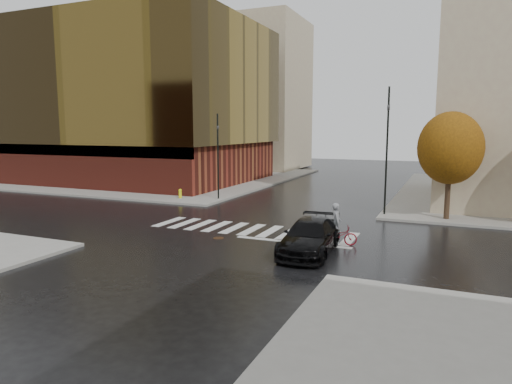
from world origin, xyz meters
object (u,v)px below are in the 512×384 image
sedan (310,237)px  traffic_light_nw (218,152)px  fire_hydrant (180,193)px  cyclist (337,231)px  traffic_light_ne (387,141)px

sedan → traffic_light_nw: traffic_light_nw is taller
traffic_light_nw → fire_hydrant: bearing=-67.5°
fire_hydrant → traffic_light_nw: bearing=18.6°
traffic_light_nw → cyclist: bearing=53.6°
fire_hydrant → traffic_light_ne: bearing=-2.0°
cyclist → sedan: bearing=136.2°
traffic_light_ne → fire_hydrant: traffic_light_ne is taller
fire_hydrant → cyclist: bearing=-31.5°
traffic_light_nw → traffic_light_ne: traffic_light_ne is taller
sedan → traffic_light_ne: traffic_light_ne is taller
cyclist → fire_hydrant: 17.27m
traffic_light_nw → sedan: bearing=46.7°
traffic_light_ne → fire_hydrant: 16.40m
sedan → cyclist: cyclist is taller
sedan → cyclist: (0.83, 1.87, -0.05)m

